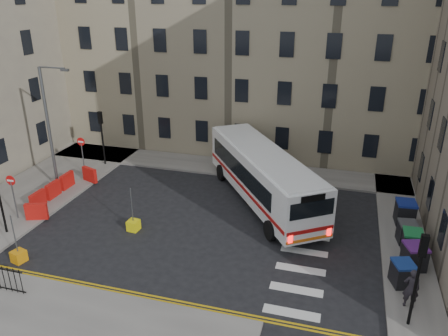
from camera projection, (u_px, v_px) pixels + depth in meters
The scene contains 21 objects.
ground at pixel (235, 229), 24.63m from camera, with size 120.00×120.00×0.00m, color black.
pavement_north at pixel (188, 163), 33.77m from camera, with size 36.00×3.20×0.15m, color slate.
pavement_east at pixel (399, 216), 25.86m from camera, with size 2.40×26.00×0.15m, color slate.
pavement_west at pixel (36, 191), 29.06m from camera, with size 6.00×22.00×0.15m, color slate.
pavement_sw at pixel (4, 325), 17.50m from camera, with size 20.00×6.00×0.15m, color slate.
terrace_north at pixel (203, 39), 36.89m from camera, with size 38.30×10.80×17.20m.
traffic_light_east at pixel (420, 267), 16.46m from camera, with size 0.28×0.22×4.10m.
traffic_light_nw at pixel (102, 130), 32.37m from camera, with size 0.28×0.22×4.10m.
streetlamp at pixel (49, 127), 28.07m from camera, with size 0.50×0.22×8.14m.
no_entry_north at pixel (82, 148), 31.02m from camera, with size 0.60×0.08×3.00m.
no_entry_south at pixel (12, 188), 24.81m from camera, with size 0.60×0.08×3.00m.
roadworks_barriers at pixel (58, 190), 27.85m from camera, with size 1.66×6.26×1.00m.
bus at pixel (263, 174), 27.10m from camera, with size 9.20×11.58×3.32m.
wheelie_bin_a at pixel (402, 273), 19.63m from camera, with size 1.17×1.25×1.14m.
wheelie_bin_b at pixel (414, 256), 20.80m from camera, with size 1.26×1.35×1.22m.
wheelie_bin_c at pixel (412, 242), 21.99m from camera, with size 0.96×1.10×1.20m.
wheelie_bin_d at pixel (407, 232), 22.90m from camera, with size 1.05×1.17×1.16m.
wheelie_bin_e at pixel (405, 212), 24.77m from camera, with size 1.14×1.28×1.33m.
pedestrian at pixel (411, 288), 18.13m from camera, with size 0.66×0.43×1.81m, color black.
bollard_yellow at pixel (134, 225), 24.44m from camera, with size 0.60×0.60×0.60m, color yellow.
bollard_chevron at pixel (19, 256), 21.62m from camera, with size 0.60×0.60×0.60m, color orange.
Camera 1 is at (5.30, -20.79, 12.61)m, focal length 35.00 mm.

